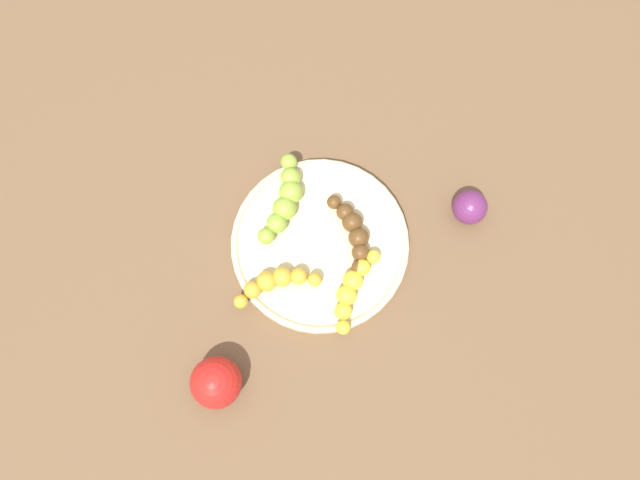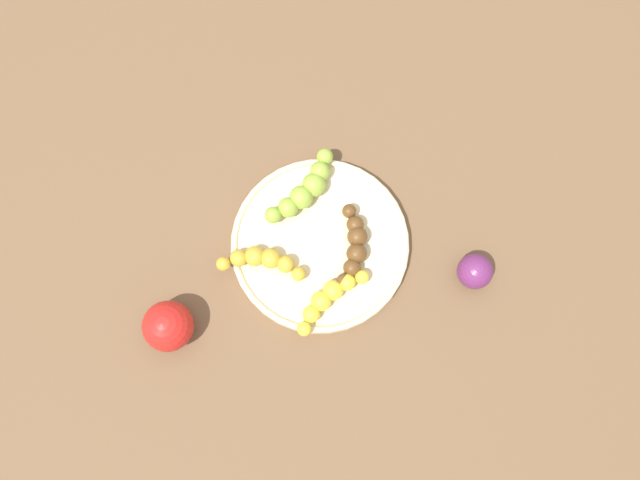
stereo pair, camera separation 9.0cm
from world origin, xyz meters
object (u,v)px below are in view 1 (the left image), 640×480
object	(u,v)px
fruit_bowl	(320,244)
plum_purple	(470,207)
banana_spotted	(275,282)
banana_yellow	(352,289)
apple_red	(216,382)
banana_overripe	(353,232)
banana_green	(284,200)

from	to	relation	value
fruit_bowl	plum_purple	bearing A→B (deg)	162.72
banana_spotted	plum_purple	size ratio (longest dim) A/B	2.44
banana_spotted	banana_yellow	bearing A→B (deg)	-111.74
apple_red	banana_yellow	bearing A→B (deg)	-176.09
fruit_bowl	banana_overripe	world-z (taller)	banana_overripe
banana_overripe	fruit_bowl	bearing A→B (deg)	175.78
fruit_bowl	banana_yellow	distance (m)	0.09
banana_overripe	banana_green	size ratio (longest dim) A/B	1.11
banana_green	plum_purple	xyz separation A→B (m)	(-0.23, 0.15, -0.01)
banana_overripe	apple_red	size ratio (longest dim) A/B	1.70
banana_green	plum_purple	world-z (taller)	banana_green
banana_overripe	banana_green	xyz separation A→B (m)	(0.06, -0.09, 0.00)
banana_green	banana_yellow	xyz separation A→B (m)	(-0.02, 0.16, -0.00)
fruit_bowl	banana_overripe	size ratio (longest dim) A/B	2.15
banana_yellow	apple_red	bearing A→B (deg)	58.19
banana_yellow	plum_purple	distance (m)	0.22
fruit_bowl	banana_yellow	bearing A→B (deg)	92.26
banana_overripe	banana_spotted	bearing A→B (deg)	-166.03
apple_red	fruit_bowl	bearing A→B (deg)	-156.10
banana_green	apple_red	size ratio (longest dim) A/B	1.53
fruit_bowl	banana_yellow	xyz separation A→B (m)	(-0.00, 0.08, 0.02)
banana_overripe	apple_red	distance (m)	0.29
fruit_bowl	banana_yellow	size ratio (longest dim) A/B	2.39
banana_yellow	apple_red	size ratio (longest dim) A/B	1.53
plum_purple	banana_yellow	bearing A→B (deg)	4.33
banana_green	apple_red	bearing A→B (deg)	-93.56
plum_purple	apple_red	distance (m)	0.44
banana_overripe	banana_yellow	size ratio (longest dim) A/B	1.11
banana_yellow	plum_purple	size ratio (longest dim) A/B	2.12
fruit_bowl	plum_purple	world-z (taller)	plum_purple
fruit_bowl	apple_red	xyz separation A→B (m)	(0.22, 0.10, 0.02)
plum_purple	apple_red	xyz separation A→B (m)	(0.44, 0.03, 0.01)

